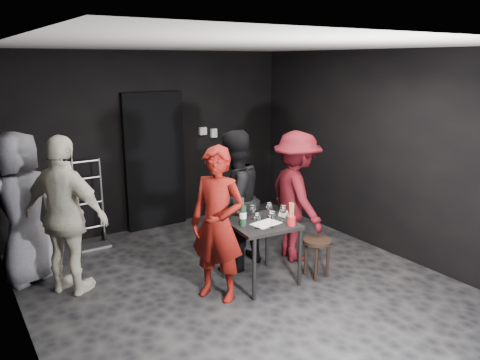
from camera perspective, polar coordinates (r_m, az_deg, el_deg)
floor at (r=5.58m, az=0.20°, el=-12.84°), size 4.50×5.00×0.02m
ceiling at (r=4.96m, az=0.23°, el=16.08°), size 4.50×5.00×0.02m
wall_back at (r=7.29m, az=-10.63°, el=4.64°), size 4.50×0.04×2.70m
wall_front at (r=3.40m, az=24.16°, el=-7.67°), size 4.50×0.04×2.70m
wall_left at (r=4.35m, az=-25.48°, el=-3.12°), size 0.04×5.00×2.70m
wall_right at (r=6.58m, az=16.87°, el=3.24°), size 0.04×5.00×2.70m
doorway at (r=7.29m, az=-10.34°, el=2.25°), size 0.95×0.10×2.10m
wallbox_upper at (r=7.59m, az=-4.56°, el=5.98°), size 0.12×0.06×0.12m
wallbox_lower at (r=7.69m, az=-3.24°, el=5.74°), size 0.10×0.06×0.14m
hand_truck at (r=6.95m, az=-17.59°, el=-5.90°), size 0.41×0.35×1.24m
tasting_table at (r=5.44m, az=2.63°, el=-6.08°), size 0.72×0.72×0.75m
stool at (r=5.75m, az=9.38°, el=-8.09°), size 0.34×0.34×0.47m
server_red at (r=5.00m, az=-2.77°, el=-4.20°), size 0.76×0.84×1.92m
woman_black at (r=5.72m, az=-0.85°, el=-1.17°), size 1.12×0.85×2.04m
man_maroon at (r=6.05m, az=6.91°, el=-1.01°), size 0.82×1.33×1.92m
bystander_cream at (r=5.41m, az=-20.59°, el=-2.40°), size 1.24×1.37×2.15m
bystander_grey at (r=5.89m, az=-25.20°, el=-1.56°), size 1.19×0.99×2.15m
tasting_mat at (r=5.35m, az=3.21°, el=-5.32°), size 0.35×0.26×0.00m
wine_glass_a at (r=5.16m, az=2.12°, el=-4.90°), size 0.08×0.08×0.20m
wine_glass_b at (r=5.35m, az=0.07°, el=-4.18°), size 0.09×0.09×0.20m
wine_glass_c at (r=5.45m, az=1.58°, el=-3.88°), size 0.09×0.09×0.19m
wine_glass_d at (r=5.21m, az=3.92°, el=-4.66°), size 0.09×0.09×0.21m
wine_glass_e at (r=5.40m, az=5.26°, el=-3.98°), size 0.09×0.09×0.21m
wine_glass_f at (r=5.53m, az=3.58°, el=-3.59°), size 0.08×0.08×0.20m
wine_bottle at (r=5.24m, az=0.34°, el=-4.31°), size 0.08×0.08×0.33m
breadstick_cup at (r=5.28m, az=6.30°, el=-4.18°), size 0.09×0.09×0.29m
reserved_card at (r=5.57m, az=5.25°, el=-4.07°), size 0.09×0.13×0.09m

